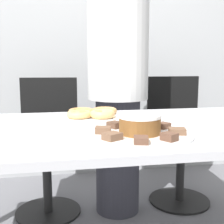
{
  "coord_description": "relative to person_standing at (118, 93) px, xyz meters",
  "views": [
    {
      "loc": [
        -0.25,
        -1.26,
        1.02
      ],
      "look_at": [
        -0.01,
        0.01,
        0.81
      ],
      "focal_mm": 50.0,
      "sensor_mm": 36.0,
      "label": 1
    }
  ],
  "objects": [
    {
      "name": "table",
      "position": [
        -0.16,
        -0.73,
        -0.15
      ],
      "size": [
        1.98,
        0.83,
        0.75
      ],
      "color": "silver",
      "rests_on": "ground_plane"
    },
    {
      "name": "office_chair_right",
      "position": [
        0.47,
        0.1,
        -0.38
      ],
      "size": [
        0.45,
        0.45,
        0.91
      ],
      "rotation": [
        0.0,
        0.0,
        -0.03
      ],
      "color": "black",
      "rests_on": "ground_plane"
    },
    {
      "name": "lamington_7",
      "position": [
        -0.24,
        -0.89,
        -0.04
      ],
      "size": [
        0.07,
        0.06,
        0.02
      ],
      "rotation": [
        0.0,
        0.0,
        9.18
      ],
      "color": "brown",
      "rests_on": "plate_cake"
    },
    {
      "name": "plate_cake",
      "position": [
        -0.11,
        -0.92,
        -0.06
      ],
      "size": [
        0.39,
        0.39,
        0.01
      ],
      "color": "white",
      "rests_on": "table"
    },
    {
      "name": "lamington_0",
      "position": [
        -0.22,
        -0.99,
        -0.04
      ],
      "size": [
        0.07,
        0.07,
        0.02
      ],
      "rotation": [
        0.0,
        0.0,
        3.69
      ],
      "color": "brown",
      "rests_on": "plate_cake"
    },
    {
      "name": "plate_donuts",
      "position": [
        -0.24,
        -0.53,
        -0.06
      ],
      "size": [
        0.34,
        0.34,
        0.01
      ],
      "color": "white",
      "rests_on": "table"
    },
    {
      "name": "donut_3",
      "position": [
        -0.28,
        -0.48,
        -0.04
      ],
      "size": [
        0.13,
        0.13,
        0.03
      ],
      "color": "#D18E4C",
      "rests_on": "plate_donuts"
    },
    {
      "name": "wall_back",
      "position": [
        -0.16,
        0.78,
        0.48
      ],
      "size": [
        8.0,
        0.05,
        2.6
      ],
      "color": "#A8AAAD",
      "rests_on": "ground_plane"
    },
    {
      "name": "lamington_5",
      "position": [
        -0.08,
        -0.79,
        -0.05
      ],
      "size": [
        0.06,
        0.06,
        0.02
      ],
      "rotation": [
        0.0,
        0.0,
        7.61
      ],
      "color": "brown",
      "rests_on": "plate_cake"
    },
    {
      "name": "lamington_4",
      "position": [
        0.01,
        -0.85,
        -0.05
      ],
      "size": [
        0.06,
        0.06,
        0.02
      ],
      "rotation": [
        0.0,
        0.0,
        6.83
      ],
      "color": "brown",
      "rests_on": "plate_cake"
    },
    {
      "name": "lamington_2",
      "position": [
        -0.04,
        -1.03,
        -0.04
      ],
      "size": [
        0.06,
        0.06,
        0.03
      ],
      "rotation": [
        0.0,
        0.0,
        5.26
      ],
      "color": "brown",
      "rests_on": "plate_cake"
    },
    {
      "name": "donut_1",
      "position": [
        -0.19,
        -0.58,
        -0.04
      ],
      "size": [
        0.12,
        0.12,
        0.03
      ],
      "color": "#E5AD66",
      "rests_on": "plate_donuts"
    },
    {
      "name": "lamington_1",
      "position": [
        -0.14,
        -1.05,
        -0.05
      ],
      "size": [
        0.06,
        0.06,
        0.02
      ],
      "rotation": [
        0.0,
        0.0,
        4.47
      ],
      "color": "brown",
      "rests_on": "plate_cake"
    },
    {
      "name": "lamington_6",
      "position": [
        -0.18,
        -0.8,
        -0.04
      ],
      "size": [
        0.07,
        0.07,
        0.02
      ],
      "rotation": [
        0.0,
        0.0,
        8.4
      ],
      "color": "#513828",
      "rests_on": "plate_cake"
    },
    {
      "name": "donut_4",
      "position": [
        -0.3,
        -0.55,
        -0.04
      ],
      "size": [
        0.12,
        0.12,
        0.03
      ],
      "color": "#E5AD66",
      "rests_on": "plate_donuts"
    },
    {
      "name": "donut_0",
      "position": [
        -0.24,
        -0.53,
        -0.04
      ],
      "size": [
        0.12,
        0.12,
        0.03
      ],
      "color": "#C68447",
      "rests_on": "plate_donuts"
    },
    {
      "name": "frosted_cake",
      "position": [
        -0.11,
        -0.92,
        -0.02
      ],
      "size": [
        0.15,
        0.15,
        0.07
      ],
      "color": "brown",
      "rests_on": "plate_cake"
    },
    {
      "name": "donut_2",
      "position": [
        -0.17,
        -0.47,
        -0.04
      ],
      "size": [
        0.12,
        0.12,
        0.03
      ],
      "color": "tan",
      "rests_on": "plate_donuts"
    },
    {
      "name": "person_standing",
      "position": [
        0.0,
        0.0,
        0.0
      ],
      "size": [
        0.39,
        0.39,
        1.57
      ],
      "color": "#383842",
      "rests_on": "ground_plane"
    },
    {
      "name": "lamington_3",
      "position": [
        0.02,
        -0.95,
        -0.05
      ],
      "size": [
        0.07,
        0.06,
        0.02
      ],
      "rotation": [
        0.0,
        0.0,
        6.04
      ],
      "color": "brown",
      "rests_on": "plate_cake"
    },
    {
      "name": "office_chair_left",
      "position": [
        -0.47,
        0.1,
        -0.38
      ],
      "size": [
        0.49,
        0.49,
        0.91
      ],
      "rotation": [
        0.0,
        0.0,
        -0.13
      ],
      "color": "black",
      "rests_on": "ground_plane"
    }
  ]
}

